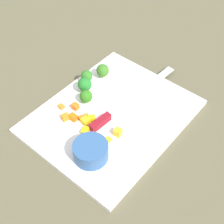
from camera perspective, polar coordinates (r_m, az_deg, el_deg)
ground_plane at (r=0.85m, az=-0.00°, el=-0.99°), size 4.00×4.00×0.00m
cutting_board at (r=0.84m, az=-0.00°, el=-0.72°), size 0.41×0.33×0.01m
prep_bowl at (r=0.74m, az=-3.83°, el=-6.98°), size 0.08×0.08×0.04m
chef_knife at (r=0.85m, az=1.27°, el=0.83°), size 0.34×0.04×0.02m
carrot_dice_0 at (r=0.83m, az=-4.58°, el=-0.70°), size 0.01×0.01×0.01m
carrot_dice_1 at (r=0.85m, az=-6.56°, el=0.98°), size 0.02×0.02×0.02m
carrot_dice_2 at (r=0.83m, az=-5.58°, el=-0.99°), size 0.01×0.01×0.01m
carrot_dice_3 at (r=0.83m, az=-8.31°, el=-0.90°), size 0.02×0.02×0.02m
carrot_dice_4 at (r=0.83m, az=-6.92°, el=-0.95°), size 0.02×0.02×0.02m
carrot_dice_5 at (r=0.86m, az=-9.05°, el=0.97°), size 0.01×0.01×0.01m
pepper_dice_0 at (r=0.81m, az=-3.04°, el=-2.45°), size 0.02×0.02×0.01m
pepper_dice_1 at (r=0.82m, az=-4.74°, el=-1.63°), size 0.02×0.02×0.02m
pepper_dice_2 at (r=0.80m, az=-4.77°, el=-3.39°), size 0.02×0.02×0.01m
pepper_dice_3 at (r=0.79m, az=1.05°, el=-3.65°), size 0.02×0.02×0.02m
pepper_dice_4 at (r=0.78m, az=-0.65°, el=-4.89°), size 0.01×0.01×0.01m
pepper_dice_5 at (r=0.82m, az=-3.66°, el=-1.15°), size 0.02×0.02×0.01m
broccoli_floret_0 at (r=0.89m, az=-4.90°, el=4.88°), size 0.04×0.04×0.05m
broccoli_floret_1 at (r=0.92m, az=-4.54°, el=6.39°), size 0.03×0.03×0.04m
broccoli_floret_2 at (r=0.93m, az=-1.68°, el=7.41°), size 0.04×0.04×0.04m
broccoli_floret_3 at (r=0.86m, az=-4.64°, el=2.77°), size 0.03×0.03×0.04m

